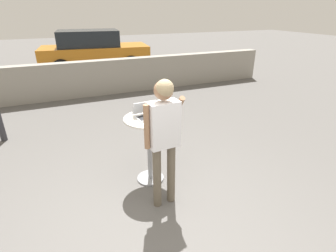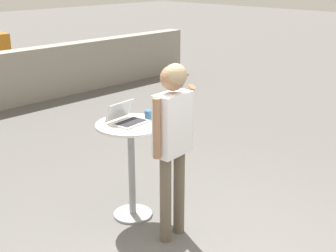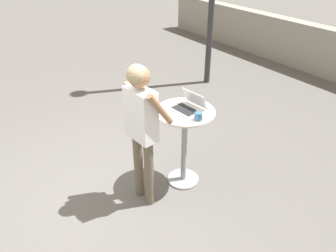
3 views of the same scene
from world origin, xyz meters
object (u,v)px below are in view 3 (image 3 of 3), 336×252
(coffee_mug, at_px, (198,116))
(standing_person, at_px, (141,120))
(cafe_table, at_px, (184,134))
(laptop, at_px, (188,106))

(coffee_mug, distance_m, standing_person, 0.64)
(cafe_table, distance_m, coffee_mug, 0.45)
(standing_person, bearing_deg, coffee_mug, 66.31)
(standing_person, bearing_deg, cafe_table, 89.26)
(cafe_table, xyz_separation_m, standing_person, (-0.01, -0.59, 0.40))
(laptop, xyz_separation_m, standing_person, (-0.00, -0.64, 0.03))
(cafe_table, height_order, laptop, laptop)
(coffee_mug, relative_size, standing_person, 0.07)
(laptop, height_order, standing_person, standing_person)
(cafe_table, bearing_deg, coffee_mug, -2.09)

